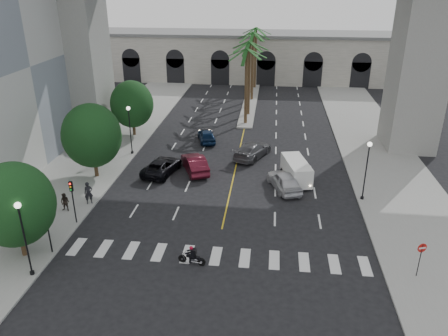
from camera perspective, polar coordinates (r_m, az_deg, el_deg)
ground at (r=31.83m, az=-0.72°, el=-9.88°), size 140.00×140.00×0.00m
sidewalk_left at (r=48.49m, az=-16.29°, el=1.52°), size 8.00×100.00×0.15m
sidewalk_right at (r=46.35m, az=20.48°, el=-0.10°), size 8.00×100.00×0.15m
median at (r=66.73m, az=3.40°, el=8.46°), size 2.00×24.00×0.20m
pier_building at (r=82.46m, az=4.20°, el=14.34°), size 71.00×10.50×8.50m
palm_a at (r=55.07m, az=3.00°, el=14.79°), size 3.20×3.20×10.30m
palm_b at (r=58.97m, az=3.37°, el=15.65°), size 3.20×3.20×10.60m
palm_c at (r=63.01m, az=3.30°, el=15.74°), size 3.20×3.20×10.10m
palm_d at (r=66.86m, az=3.85°, el=16.82°), size 3.20×3.20×10.90m
palm_e at (r=70.89m, az=3.80°, el=16.84°), size 3.20×3.20×10.40m
palm_f at (r=74.81m, az=4.22°, el=17.41°), size 3.20×3.20×10.70m
street_tree_near at (r=31.57m, az=-25.70°, el=-4.33°), size 5.20×5.20×6.89m
street_tree_mid at (r=42.03m, az=-16.88°, el=4.07°), size 5.44×5.44×7.21m
street_tree_far at (r=52.82m, az=-11.94°, el=8.16°), size 5.04×5.04×6.68m
lamp_post_left_near at (r=29.66m, az=-24.71°, el=-7.73°), size 0.40×0.40×5.35m
lamp_post_left_far at (r=47.07m, az=-12.20°, el=5.37°), size 0.40×0.40×5.35m
lamp_post_right at (r=38.05m, az=18.13°, el=0.25°), size 0.40×0.40×5.35m
traffic_signal_near at (r=31.79m, az=-22.14°, el=-6.59°), size 0.25×0.18×3.65m
traffic_signal_far at (r=34.88m, az=-19.19°, el=-3.36°), size 0.25×0.18×3.65m
motorcycle_rider at (r=29.59m, az=-4.14°, el=-11.40°), size 1.90×0.55×1.38m
car_a at (r=39.47m, az=7.90°, el=-1.67°), size 3.50×5.30×1.68m
car_b at (r=42.79m, az=-3.85°, el=0.59°), size 3.69×5.44×1.70m
car_c at (r=42.79m, az=-8.11°, el=0.23°), size 3.51×5.69×1.47m
car_d at (r=46.21m, az=3.72°, el=2.36°), size 4.36×6.12×1.65m
car_e at (r=50.67m, az=-2.28°, el=4.25°), size 2.88×4.67×1.48m
cargo_van at (r=41.02m, az=9.42°, el=-0.29°), size 2.88×5.11×2.05m
pedestrian_a at (r=38.08m, az=-17.28°, el=-3.13°), size 0.83×0.74×1.91m
pedestrian_b at (r=37.56m, az=-20.04°, el=-4.22°), size 0.78×0.63×1.56m
do_not_enter_sign at (r=30.20m, az=24.34°, el=-10.10°), size 0.61×0.24×2.58m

